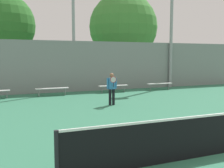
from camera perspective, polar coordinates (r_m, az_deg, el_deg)
name	(u,v)px	position (r m, az deg, el deg)	size (l,w,h in m)	color
tennis_player	(112,87)	(13.27, -0.04, -0.68)	(0.53, 0.42, 1.64)	black
bench_courtside_near	(160,84)	(19.74, 10.34, 0.04)	(1.98, 0.40, 0.49)	white
bench_adjacent_court	(113,86)	(18.05, 0.27, -0.41)	(2.07, 0.40, 0.49)	white
bench_by_gate	(52,89)	(16.93, -12.90, -0.99)	(2.05, 0.40, 0.49)	white
light_pole_center_back	(172,17)	(21.79, 12.85, 14.09)	(0.90, 0.60, 9.31)	#939399
back_fence	(95,66)	(18.93, -3.74, 3.90)	(27.25, 0.06, 3.55)	gray
tree_green_tall	(123,27)	(25.70, 2.46, 12.27)	(6.49, 6.49, 8.52)	brown
tree_green_broad	(3,25)	(23.20, -22.67, 11.74)	(5.09, 5.09, 7.53)	brown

